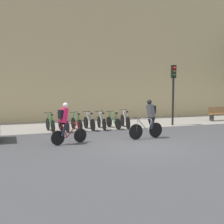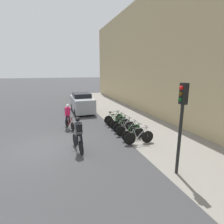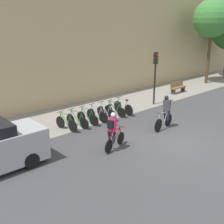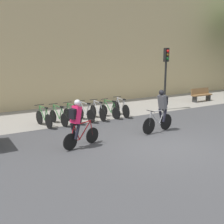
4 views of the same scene
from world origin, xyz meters
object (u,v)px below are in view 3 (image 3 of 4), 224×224
at_px(bench, 178,87).
at_px(parked_bike_2, 87,117).
at_px(parked_bike_1, 77,120).
at_px(cyclist_grey, 166,111).
at_px(parked_bike_4, 106,112).
at_px(parked_bike_3, 97,115).
at_px(cyclist_pink, 113,130).
at_px(parked_bike_5, 115,110).
at_px(parked_bike_0, 66,123).
at_px(parked_bike_6, 123,107).
at_px(traffic_light_pole, 155,69).

bearing_deg(bench, parked_bike_2, -174.60).
bearing_deg(parked_bike_1, cyclist_grey, -44.06).
xyz_separation_m(parked_bike_4, bench, (8.40, 0.93, 0.08)).
bearing_deg(parked_bike_3, cyclist_pink, -119.15).
bearing_deg(parked_bike_2, bench, 5.40).
height_order(cyclist_pink, parked_bike_5, cyclist_pink).
height_order(parked_bike_0, parked_bike_5, parked_bike_0).
distance_m(parked_bike_3, parked_bike_6, 2.07).
bearing_deg(parked_bike_5, bench, 6.84).
bearing_deg(cyclist_grey, parked_bike_4, 111.80).
height_order(parked_bike_0, parked_bike_1, parked_bike_0).
bearing_deg(traffic_light_pole, parked_bike_4, -178.98).
distance_m(parked_bike_0, bench, 11.20).
height_order(parked_bike_6, traffic_light_pole, traffic_light_pole).
relative_size(parked_bike_2, bench, 0.96).
distance_m(parked_bike_1, parked_bike_4, 2.07).
relative_size(parked_bike_2, traffic_light_pole, 0.44).
bearing_deg(cyclist_pink, parked_bike_4, 52.74).
bearing_deg(cyclist_grey, parked_bike_1, 135.94).
height_order(parked_bike_2, parked_bike_6, parked_bike_6).
bearing_deg(traffic_light_pole, cyclist_pink, -153.61).
bearing_deg(parked_bike_5, parked_bike_1, -179.99).
distance_m(cyclist_pink, parked_bike_2, 3.66).
xyz_separation_m(parked_bike_0, parked_bike_5, (3.46, -0.00, -0.02)).
height_order(parked_bike_6, bench, parked_bike_6).
distance_m(parked_bike_0, traffic_light_pole, 7.48).
bearing_deg(parked_bike_5, cyclist_grey, -79.35).
bearing_deg(parked_bike_1, parked_bike_4, 0.02).
xyz_separation_m(parked_bike_0, parked_bike_4, (2.76, -0.00, -0.00)).
bearing_deg(cyclist_grey, parked_bike_0, 141.22).
height_order(parked_bike_0, parked_bike_4, parked_bike_0).
bearing_deg(parked_bike_6, traffic_light_pole, 1.47).
distance_m(parked_bike_4, traffic_light_pole, 4.89).
relative_size(parked_bike_5, traffic_light_pole, 0.44).
height_order(parked_bike_0, traffic_light_pole, traffic_light_pole).
distance_m(cyclist_pink, bench, 11.82).
relative_size(parked_bike_1, traffic_light_pole, 0.46).
bearing_deg(parked_bike_1, cyclist_pink, -98.65).
height_order(parked_bike_3, bench, parked_bike_3).
bearing_deg(cyclist_grey, parked_bike_2, 129.42).
relative_size(parked_bike_0, parked_bike_2, 1.02).
relative_size(cyclist_pink, parked_bike_2, 1.11).
xyz_separation_m(parked_bike_1, parked_bike_2, (0.69, 0.00, 0.00)).
relative_size(cyclist_pink, cyclist_grey, 0.97).
height_order(parked_bike_5, traffic_light_pole, traffic_light_pole).
bearing_deg(parked_bike_6, cyclist_grey, -91.29).
distance_m(parked_bike_0, parked_bike_2, 1.38).
distance_m(parked_bike_0, parked_bike_4, 2.76).
height_order(parked_bike_2, parked_bike_4, parked_bike_4).
relative_size(parked_bike_1, parked_bike_2, 1.04).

